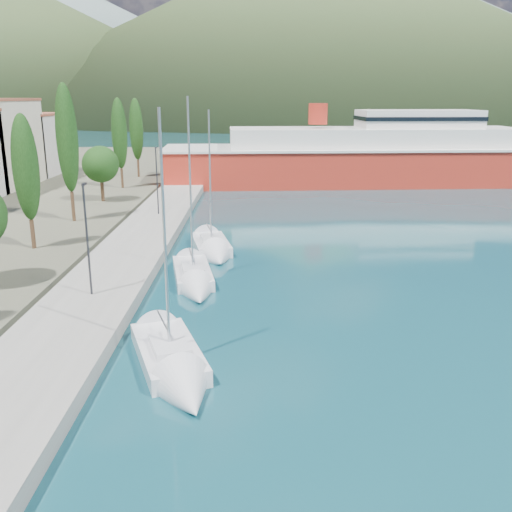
{
  "coord_description": "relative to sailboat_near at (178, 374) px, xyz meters",
  "views": [
    {
      "loc": [
        0.05,
        -13.53,
        11.24
      ],
      "look_at": [
        0.0,
        14.0,
        3.5
      ],
      "focal_mm": 40.0,
      "sensor_mm": 36.0,
      "label": 1
    }
  ],
  "objects": [
    {
      "name": "ground",
      "position": [
        3.18,
        112.52,
        -0.32
      ],
      "size": [
        1400.0,
        1400.0,
        0.0
      ],
      "primitive_type": "plane",
      "color": "#144752"
    },
    {
      "name": "quay",
      "position": [
        -5.82,
        18.52,
        0.08
      ],
      "size": [
        5.0,
        88.0,
        0.8
      ],
      "primitive_type": "cube",
      "color": "gray",
      "rests_on": "ground"
    },
    {
      "name": "hills_far",
      "position": [
        141.77,
        611.25,
        77.07
      ],
      "size": [
        1480.0,
        900.0,
        180.0
      ],
      "color": "slate",
      "rests_on": "ground"
    },
    {
      "name": "hills_near",
      "position": [
        101.22,
        365.02,
        48.86
      ],
      "size": [
        1010.0,
        520.0,
        115.0
      ],
      "color": "#3E512B",
      "rests_on": "ground"
    },
    {
      "name": "tree_row",
      "position": [
        -12.8,
        24.28,
        5.56
      ],
      "size": [
        4.01,
        62.66,
        11.66
      ],
      "color": "#47301E",
      "rests_on": "land_strip"
    },
    {
      "name": "lamp_posts",
      "position": [
        -5.82,
        7.42,
        3.77
      ],
      "size": [
        0.15,
        47.59,
        6.06
      ],
      "color": "#2D2D33",
      "rests_on": "quay"
    },
    {
      "name": "sailboat_near",
      "position": [
        0.0,
        0.0,
        0.0
      ],
      "size": [
        5.05,
        8.55,
        11.79
      ],
      "color": "silver",
      "rests_on": "ground"
    },
    {
      "name": "sailboat_mid",
      "position": [
        -0.51,
        11.75,
        -0.02
      ],
      "size": [
        3.74,
        8.68,
        12.11
      ],
      "color": "silver",
      "rests_on": "ground"
    },
    {
      "name": "sailboat_far",
      "position": [
        0.12,
        18.98,
        -0.0
      ],
      "size": [
        4.02,
        8.02,
        11.29
      ],
      "color": "silver",
      "rests_on": "ground"
    },
    {
      "name": "ferry",
      "position": [
        18.87,
        55.0,
        3.0
      ],
      "size": [
        55.53,
        14.76,
        10.91
      ],
      "color": "red",
      "rests_on": "ground"
    }
  ]
}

